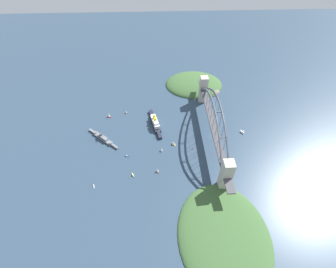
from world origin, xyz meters
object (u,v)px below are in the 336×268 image
Objects in this scene: small_boat_5 at (173,143)px; small_boat_4 at (94,186)px; harbor_arch_bridge at (213,123)px; ocean_liner at (155,123)px; small_boat_0 at (161,149)px; small_boat_6 at (127,156)px; seaplane_taxiing_near_bridge at (242,132)px; small_boat_2 at (126,112)px; channel_marker_buoy at (193,149)px; small_boat_7 at (133,175)px; small_boat_3 at (109,115)px; small_boat_1 at (157,170)px; naval_cruiser at (103,138)px.

small_boat_4 is at bearing 122.80° from small_boat_5.
harbor_arch_bridge reaches higher than ocean_liner.
small_boat_0 is 1.00× the size of small_boat_6.
small_boat_2 is at bearing 73.25° from seaplane_taxiing_near_bridge.
small_boat_7 is at bearing 116.30° from channel_marker_buoy.
seaplane_taxiing_near_bridge is at bearing -67.76° from small_boat_4.
small_boat_2 is 176.75m from small_boat_4.
small_boat_1 is at bearing -145.28° from small_boat_3.
naval_cruiser is (-34.94, 95.81, -2.56)m from ocean_liner.
small_boat_7 is 113.80m from channel_marker_buoy.
harbor_arch_bridge is 160.29m from small_boat_6.
harbor_arch_bridge is 207.36m from small_boat_3.
small_boat_0 is 124.88m from small_boat_4.
channel_marker_buoy reaches higher than small_boat_7.
small_boat_0 is 60.24m from small_boat_6.
small_boat_7 is at bearing 132.84° from small_boat_5.
seaplane_taxiing_near_bridge is (-29.38, -164.21, -3.78)m from ocean_liner.
naval_cruiser is 81.38m from small_boat_2.
harbor_arch_bridge reaches higher than channel_marker_buoy.
small_boat_3 is at bearing 34.72° from small_boat_1.
ocean_liner is 10.76× the size of small_boat_2.
harbor_arch_bridge is at bearing 95.09° from seaplane_taxiing_near_bridge.
naval_cruiser reaches higher than small_boat_2.
small_boat_2 is (72.96, -36.03, 0.48)m from naval_cruiser.
naval_cruiser is 6.77× the size of seaplane_taxiing_near_bridge.
naval_cruiser reaches higher than small_boat_5.
naval_cruiser is 100.33m from small_boat_4.
small_boat_2 is at bearing 50.20° from channel_marker_buoy.
seaplane_taxiing_near_bridge is at bearing -66.39° from small_boat_7.
naval_cruiser is 5.87× the size of small_boat_3.
ocean_liner reaches higher than small_boat_0.
seaplane_taxiing_near_bridge is at bearing -100.14° from ocean_liner.
small_boat_6 is at bearing 99.36° from small_boat_0.
small_boat_2 is at bearing 22.72° from small_boat_1.
naval_cruiser is 6.99× the size of small_boat_7.
seaplane_taxiing_near_bridge is 181.09m from small_boat_1.
harbor_arch_bridge is at bearing -108.81° from ocean_liner.
seaplane_taxiing_near_bridge is 158.52m from small_boat_0.
ocean_liner is at bearing 44.65° from channel_marker_buoy.
small_boat_6 is (-9.79, 59.38, -2.66)m from small_boat_0.
seaplane_taxiing_near_bridge is 1.19× the size of small_boat_2.
small_boat_2 is 129.79m from small_boat_5.
seaplane_taxiing_near_bridge is 105.24m from channel_marker_buoy.
naval_cruiser reaches higher than small_boat_6.
seaplane_taxiing_near_bridge is at bearing -76.01° from small_boat_0.
naval_cruiser is 111.15m from small_boat_0.
seaplane_taxiing_near_bridge is at bearing -106.75° from small_boat_2.
small_boat_1 reaches higher than small_boat_4.
small_boat_3 reaches higher than small_boat_1.
small_boat_1 is at bearing -76.35° from small_boat_4.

